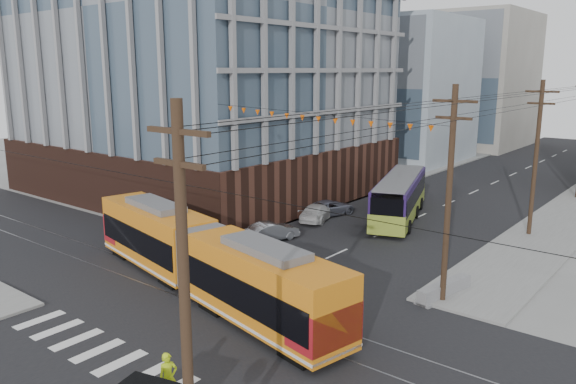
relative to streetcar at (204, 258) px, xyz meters
name	(u,v)px	position (x,y,z in m)	size (l,w,h in m)	color
ground	(166,331)	(1.89, -4.20, -1.94)	(160.00, 160.00, 0.00)	slate
office_building	(200,41)	(-20.11, 18.80, 12.36)	(30.00, 25.00, 28.60)	#381E16
bg_bldg_nw_near	(391,90)	(-15.11, 47.80, 7.06)	(18.00, 16.00, 18.00)	#8C99A5
bg_bldg_nw_far	(471,80)	(-12.11, 67.80, 8.06)	(16.00, 18.00, 20.00)	gray
utility_pole_near	(185,311)	(10.39, -10.20, 3.56)	(0.30, 0.30, 11.00)	black
streetcar	(204,258)	(0.00, 0.00, 0.00)	(20.16, 2.83, 3.88)	orange
city_bus	(400,197)	(0.85, 20.27, -0.20)	(2.67, 12.31, 3.49)	#28164B
parked_car_silver	(271,232)	(-3.28, 9.36, -1.28)	(1.40, 4.02, 1.33)	#8E929A
parked_car_white	(317,212)	(-3.94, 15.71, -1.28)	(1.86, 4.58, 1.33)	silver
parked_car_grey	(330,208)	(-4.09, 17.74, -1.32)	(2.05, 4.45, 1.24)	slate
pedestrian	(168,378)	(6.36, -7.70, -1.01)	(0.68, 0.44, 1.86)	#B9D915
jersey_barrier	(444,290)	(10.19, 7.48, -1.55)	(0.89, 3.96, 0.79)	gray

